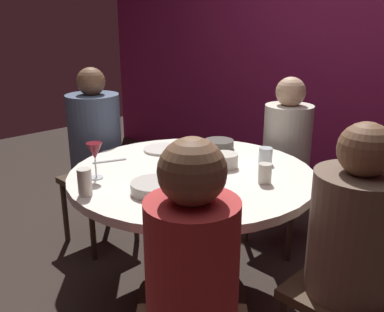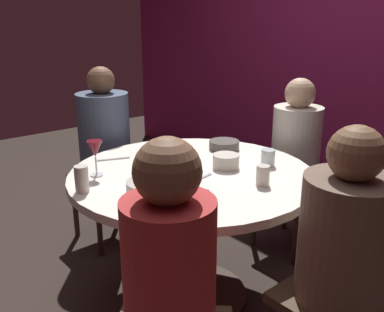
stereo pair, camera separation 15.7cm
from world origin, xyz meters
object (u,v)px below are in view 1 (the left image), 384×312
object	(u,v)px
cup_near_candle	(265,173)
cup_by_left_diner	(85,182)
candle_holder	(179,153)
dining_table	(192,202)
wine_glass	(95,153)
seated_diner_back	(287,144)
seated_diner_front_right	(192,277)
dinner_plate	(164,149)
cup_by_right_diner	(265,156)
cell_phone	(209,196)
bowl_salad_center	(155,187)
bowl_serving_large	(225,160)
seated_diner_left	(95,139)
seated_diner_right	(354,235)
bowl_small_white	(219,144)

from	to	relation	value
cup_near_candle	cup_by_left_diner	world-z (taller)	cup_by_left_diner
candle_holder	cup_near_candle	size ratio (longest dim) A/B	1.08
dining_table	candle_holder	size ratio (longest dim) A/B	12.02
wine_glass	seated_diner_back	bearing A→B (deg)	78.54
seated_diner_front_right	dinner_plate	xyz separation A→B (m)	(-1.00, 0.76, 0.03)
seated_diner_back	candle_holder	distance (m)	0.82
wine_glass	cup_by_right_diner	bearing A→B (deg)	59.13
candle_holder	wine_glass	bearing A→B (deg)	-100.45
seated_diner_back	cell_phone	world-z (taller)	seated_diner_back
dining_table	bowl_salad_center	size ratio (longest dim) A/B	5.64
bowl_serving_large	cup_by_right_diner	bearing A→B (deg)	58.00
cup_near_candle	cup_by_right_diner	distance (m)	0.28
seated_diner_left	wine_glass	size ratio (longest dim) A/B	6.75
cell_phone	cup_by_right_diner	distance (m)	0.54
bowl_serving_large	cell_phone	bearing A→B (deg)	-59.02
candle_holder	bowl_salad_center	xyz separation A→B (m)	(0.25, -0.38, -0.02)
seated_diner_front_right	cup_by_right_diner	bearing A→B (deg)	-21.06
candle_holder	wine_glass	world-z (taller)	wine_glass
seated_diner_right	wine_glass	size ratio (longest dim) A/B	6.45
dining_table	cup_by_right_diner	world-z (taller)	cup_by_right_diner
bowl_small_white	cup_near_candle	distance (m)	0.58
dining_table	dinner_plate	world-z (taller)	dinner_plate
bowl_small_white	cup_by_left_diner	world-z (taller)	cup_by_left_diner
bowl_salad_center	bowl_small_white	bearing A→B (deg)	109.37
cell_phone	seated_diner_left	bearing A→B (deg)	-63.75
seated_diner_left	wine_glass	xyz separation A→B (m)	(0.63, -0.39, 0.14)
bowl_small_white	cup_near_candle	bearing A→B (deg)	-26.94
bowl_serving_large	bowl_small_white	size ratio (longest dim) A/B	0.77
dinner_plate	seated_diner_left	bearing A→B (deg)	-165.44
cup_by_right_diner	seated_diner_front_right	bearing A→B (deg)	-66.06
seated_diner_front_right	candle_holder	xyz separation A→B (m)	(-0.80, 0.70, 0.06)
bowl_serving_large	cup_near_candle	xyz separation A→B (m)	(0.28, -0.04, 0.01)
seated_diner_back	wine_glass	world-z (taller)	seated_diner_back
seated_diner_back	bowl_serving_large	bearing A→B (deg)	6.07
dinner_plate	cup_by_left_diner	bearing A→B (deg)	-69.38
bowl_salad_center	bowl_small_white	xyz separation A→B (m)	(-0.25, 0.70, 0.00)
seated_diner_left	seated_diner_right	distance (m)	1.73
wine_glass	dinner_plate	size ratio (longest dim) A/B	0.75
bowl_serving_large	seated_diner_back	bearing A→B (deg)	96.07
dining_table	seated_diner_back	xyz separation A→B (m)	(0.00, 0.86, 0.13)
seated_diner_right	cell_phone	size ratio (longest dim) A/B	8.10
dining_table	cell_phone	world-z (taller)	cell_phone
dinner_plate	cup_by_left_diner	world-z (taller)	cup_by_left_diner
dinner_plate	cup_by_right_diner	distance (m)	0.60
seated_diner_left	seated_diner_back	world-z (taller)	seated_diner_left
seated_diner_front_right	cup_by_left_diner	world-z (taller)	seated_diner_front_right
wine_glass	bowl_salad_center	world-z (taller)	wine_glass
dining_table	dinner_plate	size ratio (longest dim) A/B	5.27
seated_diner_right	dinner_plate	distance (m)	1.23
dinner_plate	bowl_serving_large	bearing A→B (deg)	4.06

